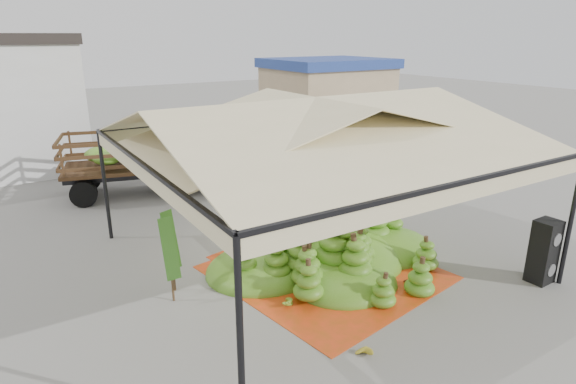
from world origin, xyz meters
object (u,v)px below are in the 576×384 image
speaker_stack (544,251)px  truck_right (313,130)px  banana_heap (332,235)px  truck_left (167,154)px  vendor (280,171)px

speaker_stack → truck_right: size_ratio=0.20×
banana_heap → truck_right: bearing=58.0°
truck_left → truck_right: (6.47, 0.30, 0.15)m
vendor → truck_right: 4.28m
banana_heap → truck_left: (-1.52, 7.60, 0.68)m
banana_heap → truck_right: (4.94, 7.90, 0.83)m
truck_left → truck_right: size_ratio=0.92×
vendor → truck_left: (-3.20, 2.39, 0.52)m
vendor → truck_left: truck_left is taller
speaker_stack → truck_right: 11.41m
speaker_stack → truck_left: truck_left is taller
speaker_stack → truck_right: bearing=80.3°
banana_heap → truck_left: truck_left is taller
banana_heap → speaker_stack: (3.37, -3.38, 0.07)m
banana_heap → truck_right: truck_right is taller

